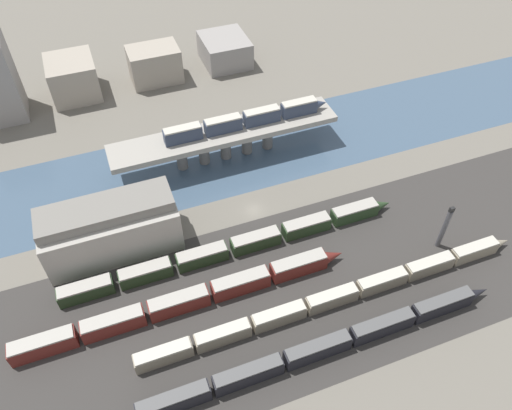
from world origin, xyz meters
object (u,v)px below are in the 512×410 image
object	(u,v)px
train_on_bridge	(247,119)
train_yard_far	(186,301)
signal_tower	(444,228)
train_yard_near	(324,347)
warehouse_building	(111,228)
train_yard_outer	(236,247)
train_yard_mid	(337,297)

from	to	relation	value
train_on_bridge	train_yard_far	bearing A→B (deg)	-124.19
train_yard_far	signal_tower	distance (m)	56.52
train_yard_near	warehouse_building	xyz separation A→B (m)	(-31.80, 39.09, 4.35)
train_yard_far	warehouse_building	size ratio (longest dim) A/B	2.40
train_yard_near	train_yard_far	bearing A→B (deg)	138.48
train_on_bridge	signal_tower	xyz separation A→B (m)	(28.64, -45.01, -4.67)
train_yard_outer	train_yard_mid	bearing A→B (deg)	-52.35
train_yard_near	signal_tower	bearing A→B (deg)	22.10
train_yard_near	warehouse_building	bearing A→B (deg)	129.13
train_on_bridge	train_yard_far	size ratio (longest dim) A/B	0.64
train_yard_mid	train_yard_outer	bearing A→B (deg)	127.65
warehouse_building	train_yard_far	bearing A→B (deg)	-62.36
train_yard_mid	train_on_bridge	bearing A→B (deg)	91.13
train_yard_near	signal_tower	size ratio (longest dim) A/B	5.89
train_yard_near	warehouse_building	size ratio (longest dim) A/B	2.52
train_on_bridge	train_yard_mid	bearing A→B (deg)	-88.87
train_yard_mid	signal_tower	world-z (taller)	signal_tower
train_on_bridge	train_yard_outer	distance (m)	35.04
train_yard_mid	warehouse_building	xyz separation A→B (m)	(-39.24, 30.03, 4.60)
train_yard_far	train_on_bridge	bearing A→B (deg)	55.81
train_yard_outer	train_yard_near	bearing A→B (deg)	-75.34
train_yard_near	train_yard_outer	size ratio (longest dim) A/B	0.94
train_yard_far	train_yard_outer	size ratio (longest dim) A/B	0.89
warehouse_building	train_yard_outer	bearing A→B (deg)	-23.85
train_yard_far	train_yard_near	bearing A→B (deg)	-41.52
train_yard_near	train_yard_far	xyz separation A→B (m)	(-21.12, 18.69, 0.02)
train_yard_mid	train_yard_far	size ratio (longest dim) A/B	1.22
train_yard_mid	train_yard_far	bearing A→B (deg)	161.37
train_yard_mid	train_yard_outer	xyz separation A→B (m)	(-14.84, 19.24, 0.04)
train_on_bridge	train_yard_mid	distance (m)	50.98
train_on_bridge	warehouse_building	distance (m)	43.45
train_yard_near	train_yard_outer	world-z (taller)	train_yard_near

